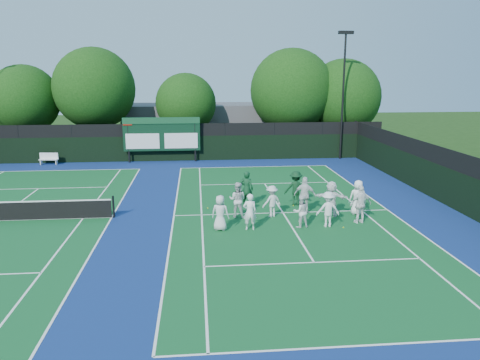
{
  "coord_description": "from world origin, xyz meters",
  "views": [
    {
      "loc": [
        -4.29,
        -21.42,
        6.94
      ],
      "look_at": [
        -2.0,
        3.0,
        1.3
      ],
      "focal_mm": 35.0,
      "sensor_mm": 36.0,
      "label": 1
    }
  ],
  "objects": [
    {
      "name": "tree_b",
      "position": [
        -12.59,
        19.58,
        5.46
      ],
      "size": [
        6.82,
        6.82,
        9.05
      ],
      "color": "black",
      "rests_on": "ground"
    },
    {
      "name": "player_front_1",
      "position": [
        -1.97,
        -1.43,
        0.84
      ],
      "size": [
        0.63,
        0.42,
        1.69
      ],
      "primitive_type": "imported",
      "rotation": [
        0.0,
        0.0,
        3.12
      ],
      "color": "white",
      "rests_on": "ground"
    },
    {
      "name": "player_back_4",
      "position": [
        3.65,
        0.39,
        0.88
      ],
      "size": [
        0.95,
        0.71,
        1.76
      ],
      "primitive_type": "imported",
      "rotation": [
        0.0,
        0.0,
        2.96
      ],
      "color": "white",
      "rests_on": "ground"
    },
    {
      "name": "clubhouse",
      "position": [
        -2.0,
        24.0,
        2.0
      ],
      "size": [
        18.0,
        6.0,
        4.0
      ],
      "primitive_type": "cube",
      "color": "#545459",
      "rests_on": "ground"
    },
    {
      "name": "tennis_ball_2",
      "position": [
        2.32,
        -1.62,
        0.03
      ],
      "size": [
        0.07,
        0.07,
        0.07
      ],
      "primitive_type": "sphere",
      "color": "#B5C917",
      "rests_on": "ground"
    },
    {
      "name": "tree_d",
      "position": [
        4.23,
        19.58,
        5.23
      ],
      "size": [
        7.24,
        7.24,
        9.04
      ],
      "color": "black",
      "rests_on": "ground"
    },
    {
      "name": "tree_c",
      "position": [
        -4.98,
        19.58,
        4.21
      ],
      "size": [
        5.18,
        5.18,
        6.94
      ],
      "color": "black",
      "rests_on": "ground"
    },
    {
      "name": "ground",
      "position": [
        0.0,
        0.0,
        0.0
      ],
      "size": [
        120.0,
        120.0,
        0.0
      ],
      "primitive_type": "plane",
      "color": "#19370F",
      "rests_on": "ground"
    },
    {
      "name": "tennis_ball_3",
      "position": [
        -3.78,
        2.1,
        0.03
      ],
      "size": [
        0.07,
        0.07,
        0.07
      ],
      "primitive_type": "sphere",
      "color": "#B5C917",
      "rests_on": "ground"
    },
    {
      "name": "back_fence",
      "position": [
        -6.0,
        16.0,
        1.36
      ],
      "size": [
        34.0,
        0.08,
        3.0
      ],
      "color": "black",
      "rests_on": "ground"
    },
    {
      "name": "court_apron",
      "position": [
        -6.0,
        1.0,
        0.0
      ],
      "size": [
        34.0,
        32.0,
        0.01
      ],
      "primitive_type": "cube",
      "color": "navy",
      "rests_on": "ground"
    },
    {
      "name": "player_back_0",
      "position": [
        -2.35,
        0.56,
        0.88
      ],
      "size": [
        1.02,
        0.91,
        1.75
      ],
      "primitive_type": "imported",
      "rotation": [
        0.0,
        0.0,
        2.81
      ],
      "color": "silver",
      "rests_on": "ground"
    },
    {
      "name": "coach_left",
      "position": [
        -1.69,
        2.44,
        0.95
      ],
      "size": [
        0.81,
        0.68,
        1.89
      ],
      "primitive_type": "imported",
      "rotation": [
        0.0,
        0.0,
        2.75
      ],
      "color": "#103D20",
      "rests_on": "ground"
    },
    {
      "name": "tennis_ball_1",
      "position": [
        0.78,
        2.14,
        0.03
      ],
      "size": [
        0.07,
        0.07,
        0.07
      ],
      "primitive_type": "sphere",
      "color": "#B5C917",
      "rests_on": "ground"
    },
    {
      "name": "light_pole_right",
      "position": [
        7.5,
        15.7,
        6.3
      ],
      "size": [
        1.2,
        0.3,
        10.12
      ],
      "color": "black",
      "rests_on": "ground"
    },
    {
      "name": "player_front_3",
      "position": [
        1.65,
        -1.32,
        0.83
      ],
      "size": [
        1.09,
        0.64,
        1.66
      ],
      "primitive_type": "imported",
      "rotation": [
        0.0,
        0.0,
        3.12
      ],
      "color": "white",
      "rests_on": "ground"
    },
    {
      "name": "tree_a",
      "position": [
        -18.35,
        19.58,
        4.61
      ],
      "size": [
        5.75,
        5.75,
        7.64
      ],
      "color": "black",
      "rests_on": "ground"
    },
    {
      "name": "coach_right",
      "position": [
        0.93,
        2.37,
        0.93
      ],
      "size": [
        1.27,
        0.83,
        1.86
      ],
      "primitive_type": "imported",
      "rotation": [
        0.0,
        0.0,
        3.02
      ],
      "color": "#0E3419",
      "rests_on": "ground"
    },
    {
      "name": "player_front_0",
      "position": [
        -3.3,
        -1.35,
        0.81
      ],
      "size": [
        0.9,
        0.72,
        1.62
      ],
      "primitive_type": "imported",
      "rotation": [
        0.0,
        0.0,
        2.86
      ],
      "color": "silver",
      "rests_on": "ground"
    },
    {
      "name": "player_back_3",
      "position": [
        2.26,
        0.27,
        0.89
      ],
      "size": [
        1.73,
        1.07,
        1.78
      ],
      "primitive_type": "imported",
      "rotation": [
        0.0,
        0.0,
        2.79
      ],
      "color": "white",
      "rests_on": "ground"
    },
    {
      "name": "tennis_ball_4",
      "position": [
        0.01,
        4.59,
        0.03
      ],
      "size": [
        0.07,
        0.07,
        0.07
      ],
      "primitive_type": "sphere",
      "color": "#B5C917",
      "rests_on": "ground"
    },
    {
      "name": "player_back_1",
      "position": [
        -0.67,
        0.43,
        0.79
      ],
      "size": [
        1.17,
        0.94,
        1.57
      ],
      "primitive_type": "imported",
      "rotation": [
        0.0,
        0.0,
        3.55
      ],
      "color": "silver",
      "rests_on": "ground"
    },
    {
      "name": "scoreboard",
      "position": [
        -7.01,
        15.59,
        2.19
      ],
      "size": [
        6.0,
        0.21,
        3.55
      ],
      "color": "black",
      "rests_on": "ground"
    },
    {
      "name": "near_court",
      "position": [
        0.0,
        1.0,
        0.01
      ],
      "size": [
        11.05,
        23.85,
        0.01
      ],
      "color": "#115425",
      "rests_on": "ground"
    },
    {
      "name": "divider_fence_right",
      "position": [
        9.0,
        1.0,
        1.36
      ],
      "size": [
        0.08,
        32.0,
        3.0
      ],
      "color": "black",
      "rests_on": "ground"
    },
    {
      "name": "player_front_4",
      "position": [
        3.32,
        -0.93,
        0.92
      ],
      "size": [
        1.13,
        0.61,
        1.83
      ],
      "primitive_type": "imported",
      "rotation": [
        0.0,
        0.0,
        3.29
      ],
      "color": "white",
      "rests_on": "ground"
    },
    {
      "name": "player_back_2",
      "position": [
        1.07,
        0.85,
        0.94
      ],
      "size": [
        1.19,
        0.85,
        1.88
      ],
      "primitive_type": "imported",
      "rotation": [
        0.0,
        0.0,
        2.75
      ],
      "color": "silver",
      "rests_on": "ground"
    },
    {
      "name": "tree_e",
      "position": [
        8.87,
        19.58,
        4.68
      ],
      "size": [
        6.64,
        6.64,
        8.17
      ],
      "color": "black",
      "rests_on": "ground"
    },
    {
      "name": "bench",
      "position": [
        -15.69,
        15.37,
        0.49
      ],
      "size": [
        1.47,
        0.53,
        0.91
      ],
      "color": "white",
      "rests_on": "ground"
    },
    {
      "name": "player_front_2",
      "position": [
        0.39,
        -1.29,
        0.76
      ],
      "size": [
        0.82,
        0.69,
        1.51
      ],
      "primitive_type": "imported",
      "rotation": [
        0.0,
        0.0,
        3.31
      ],
      "color": "white",
      "rests_on": "ground"
    }
  ]
}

